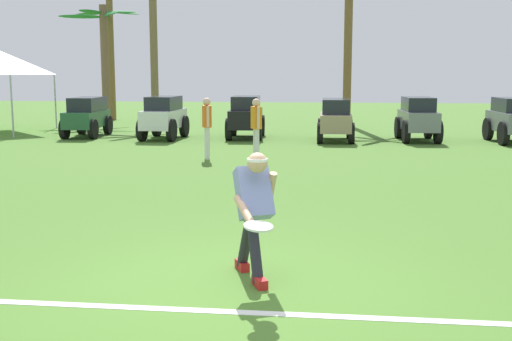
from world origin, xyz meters
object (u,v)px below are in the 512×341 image
frisbee_in_flight (258,226)px  palm_tree_right_of_centre (153,19)px  parked_car_slot_d (336,118)px  parked_car_slot_e (418,118)px  teammate_midfield (207,122)px  parked_car_slot_a (87,115)px  parked_car_slot_c (246,116)px  teammate_near_sideline (256,124)px  parked_car_slot_b (164,116)px  palm_tree_far_left (110,28)px  parked_car_slot_f (512,119)px  palm_tree_left_of_centre (104,50)px  frisbee_thrower (253,209)px

frisbee_in_flight → palm_tree_right_of_centre: 22.85m
parked_car_slot_d → parked_car_slot_e: (2.63, 0.25, 0.02)m
teammate_midfield → parked_car_slot_a: size_ratio=0.64×
parked_car_slot_c → teammate_near_sideline: bearing=-80.3°
teammate_near_sideline → parked_car_slot_b: bearing=125.5°
parked_car_slot_b → palm_tree_far_left: size_ratio=0.34×
frisbee_in_flight → parked_car_slot_a: (-7.53, 15.40, -0.07)m
palm_tree_right_of_centre → frisbee_in_flight: bearing=-72.5°
teammate_near_sideline → parked_car_slot_f: teammate_near_sideline is taller
frisbee_in_flight → parked_car_slot_d: parked_car_slot_d is taller
palm_tree_right_of_centre → parked_car_slot_d: bearing=-40.3°
parked_car_slot_d → parked_car_slot_e: parked_car_slot_e is taller
parked_car_slot_b → parked_car_slot_d: size_ratio=0.99×
frisbee_in_flight → parked_car_slot_c: parked_car_slot_c is taller
frisbee_in_flight → teammate_midfield: teammate_midfield is taller
palm_tree_left_of_centre → parked_car_slot_d: bearing=-34.0°
frisbee_thrower → frisbee_in_flight: (0.13, -0.77, -0.00)m
frisbee_thrower → palm_tree_left_of_centre: palm_tree_left_of_centre is taller
parked_car_slot_e → palm_tree_right_of_centre: 12.66m
palm_tree_right_of_centre → teammate_midfield: bearing=-68.7°
palm_tree_far_left → parked_car_slot_e: bearing=-31.0°
frisbee_thrower → palm_tree_right_of_centre: bearing=107.8°
parked_car_slot_a → palm_tree_far_left: (-1.59, 7.40, 3.40)m
palm_tree_left_of_centre → palm_tree_right_of_centre: bearing=-4.6°
parked_car_slot_e → palm_tree_far_left: size_ratio=0.34×
frisbee_in_flight → parked_car_slot_b: size_ratio=0.16×
teammate_near_sideline → palm_tree_right_of_centre: palm_tree_right_of_centre is taller
teammate_midfield → palm_tree_far_left: bearing=118.1°
parked_car_slot_d → teammate_midfield: bearing=-124.5°
parked_car_slot_b → palm_tree_far_left: palm_tree_far_left is taller
frisbee_in_flight → parked_car_slot_d: bearing=86.5°
frisbee_thrower → parked_car_slot_c: same height
frisbee_thrower → parked_car_slot_d: bearing=85.8°
teammate_near_sideline → parked_car_slot_f: bearing=34.4°
frisbee_thrower → frisbee_in_flight: size_ratio=3.58×
parked_car_slot_a → parked_car_slot_d: 8.45m
parked_car_slot_e → palm_tree_right_of_centre: palm_tree_right_of_centre is taller
palm_tree_far_left → palm_tree_right_of_centre: (2.32, -1.29, 0.31)m
parked_car_slot_a → parked_car_slot_c: (5.47, 0.07, 0.02)m
teammate_near_sideline → parked_car_slot_a: bearing=139.2°
frisbee_thrower → teammate_midfield: teammate_midfield is taller
frisbee_thrower → palm_tree_far_left: bearing=112.2°
teammate_near_sideline → parked_car_slot_a: teammate_near_sideline is taller
parked_car_slot_e → parked_car_slot_f: size_ratio=1.00×
frisbee_in_flight → parked_car_slot_d: 14.99m
palm_tree_far_left → palm_tree_right_of_centre: bearing=-29.1°
teammate_near_sideline → parked_car_slot_a: (-6.44, 5.55, -0.22)m
frisbee_in_flight → parked_car_slot_c: 15.61m
frisbee_thrower → teammate_near_sideline: teammate_near_sideline is taller
parked_car_slot_c → parked_car_slot_d: size_ratio=1.00×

